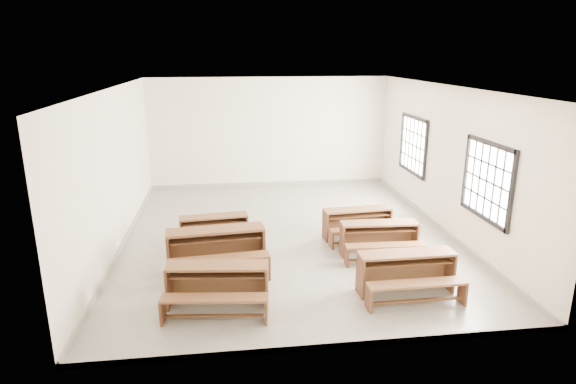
{
  "coord_description": "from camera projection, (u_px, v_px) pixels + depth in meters",
  "views": [
    {
      "loc": [
        -1.27,
        -9.78,
        3.86
      ],
      "look_at": [
        0.0,
        0.0,
        1.0
      ],
      "focal_mm": 30.0,
      "sensor_mm": 36.0,
      "label": 1
    }
  ],
  "objects": [
    {
      "name": "desk_set_3",
      "position": [
        407.0,
        270.0,
        7.91
      ],
      "size": [
        1.6,
        0.84,
        0.71
      ],
      "rotation": [
        0.0,
        0.0,
        0.01
      ],
      "color": "brown",
      "rests_on": "ground"
    },
    {
      "name": "room",
      "position": [
        292.0,
        139.0,
        9.96
      ],
      "size": [
        8.5,
        8.5,
        3.2
      ],
      "color": "gray",
      "rests_on": "ground"
    },
    {
      "name": "desk_set_0",
      "position": [
        217.0,
        283.0,
        7.47
      ],
      "size": [
        1.65,
        0.99,
        0.71
      ],
      "rotation": [
        0.0,
        0.0,
        -0.11
      ],
      "color": "brown",
      "rests_on": "ground"
    },
    {
      "name": "desk_set_4",
      "position": [
        379.0,
        237.0,
        9.43
      ],
      "size": [
        1.53,
        0.84,
        0.68
      ],
      "rotation": [
        0.0,
        0.0,
        -0.04
      ],
      "color": "brown",
      "rests_on": "ground"
    },
    {
      "name": "desk_set_5",
      "position": [
        358.0,
        221.0,
        10.3
      ],
      "size": [
        1.53,
        0.88,
        0.66
      ],
      "rotation": [
        0.0,
        0.0,
        0.08
      ],
      "color": "brown",
      "rests_on": "ground"
    },
    {
      "name": "desk_set_2",
      "position": [
        214.0,
        228.0,
        9.94
      ],
      "size": [
        1.47,
        0.87,
        0.63
      ],
      "rotation": [
        0.0,
        0.0,
        0.11
      ],
      "color": "brown",
      "rests_on": "ground"
    },
    {
      "name": "desk_set_1",
      "position": [
        216.0,
        247.0,
        8.74
      ],
      "size": [
        1.85,
        1.08,
        0.79
      ],
      "rotation": [
        0.0,
        0.0,
        0.1
      ],
      "color": "brown",
      "rests_on": "ground"
    }
  ]
}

